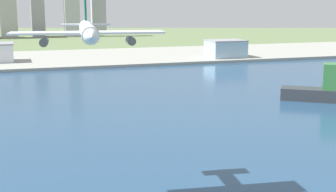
# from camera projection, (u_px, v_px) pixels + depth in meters

# --- Properties ---
(ground_plane) EXTENTS (2400.00, 2400.00, 0.00)m
(ground_plane) POSITION_uv_depth(u_px,v_px,m) (83.00, 99.00, 267.48)
(ground_plane) COLOR #61744B
(water_bay) EXTENTS (840.00, 360.00, 0.15)m
(water_bay) POSITION_uv_depth(u_px,v_px,m) (104.00, 125.00, 211.58)
(water_bay) COLOR navy
(water_bay) RESTS_ON ground
(industrial_pier) EXTENTS (840.00, 140.00, 2.50)m
(industrial_pier) POSITION_uv_depth(u_px,v_px,m) (51.00, 59.00, 444.23)
(industrial_pier) COLOR #98998F
(industrial_pier) RESTS_ON ground
(airplane_landing) EXTENTS (39.30, 43.70, 12.65)m
(airplane_landing) POSITION_uv_depth(u_px,v_px,m) (88.00, 31.00, 120.82)
(airplane_landing) COLOR silver
(container_barge) EXTENTS (44.01, 36.31, 25.63)m
(container_barge) POSITION_uv_depth(u_px,v_px,m) (330.00, 88.00, 259.53)
(container_barge) COLOR #2D3338
(container_barge) RESTS_ON water_bay
(warehouse_annex) EXTENTS (32.86, 27.59, 15.87)m
(warehouse_annex) POSITION_uv_depth(u_px,v_px,m) (226.00, 49.00, 446.58)
(warehouse_annex) COLOR #99BCD1
(warehouse_annex) RESTS_ON industrial_pier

